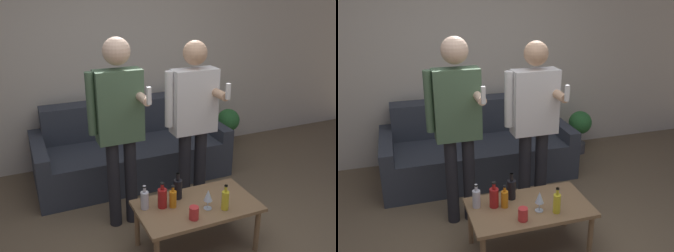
{
  "view_description": "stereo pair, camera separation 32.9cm",
  "coord_description": "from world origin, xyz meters",
  "views": [
    {
      "loc": [
        -1.16,
        -2.09,
        2.1
      ],
      "look_at": [
        0.06,
        0.75,
        0.95
      ],
      "focal_mm": 40.0,
      "sensor_mm": 36.0,
      "label": 1
    },
    {
      "loc": [
        -0.85,
        -2.2,
        2.1
      ],
      "look_at": [
        0.06,
        0.75,
        0.95
      ],
      "focal_mm": 40.0,
      "sensor_mm": 36.0,
      "label": 2
    }
  ],
  "objects": [
    {
      "name": "wall_back",
      "position": [
        0.0,
        2.32,
        1.35
      ],
      "size": [
        8.0,
        0.06,
        2.7
      ],
      "color": "beige",
      "rests_on": "ground_plane"
    },
    {
      "name": "couch",
      "position": [
        0.01,
        1.79,
        0.3
      ],
      "size": [
        2.16,
        0.95,
        0.84
      ],
      "color": "#383D47",
      "rests_on": "ground_plane"
    },
    {
      "name": "coffee_table",
      "position": [
        0.1,
        0.25,
        0.38
      ],
      "size": [
        1.0,
        0.56,
        0.43
      ],
      "color": "#8E6B47",
      "rests_on": "ground_plane"
    },
    {
      "name": "bottle_orange",
      "position": [
        -0.0,
        0.41,
        0.52
      ],
      "size": [
        0.07,
        0.07,
        0.23
      ],
      "color": "black",
      "rests_on": "coffee_table"
    },
    {
      "name": "bottle_green",
      "position": [
        -0.09,
        0.3,
        0.5
      ],
      "size": [
        0.06,
        0.06,
        0.19
      ],
      "color": "orange",
      "rests_on": "coffee_table"
    },
    {
      "name": "bottle_dark",
      "position": [
        0.28,
        0.11,
        0.51
      ],
      "size": [
        0.06,
        0.06,
        0.22
      ],
      "color": "yellow",
      "rests_on": "coffee_table"
    },
    {
      "name": "bottle_yellow",
      "position": [
        -0.17,
        0.33,
        0.51
      ],
      "size": [
        0.08,
        0.08,
        0.22
      ],
      "color": "#B21E1E",
      "rests_on": "coffee_table"
    },
    {
      "name": "bottle_red",
      "position": [
        -0.31,
        0.37,
        0.51
      ],
      "size": [
        0.07,
        0.07,
        0.2
      ],
      "color": "silver",
      "rests_on": "coffee_table"
    },
    {
      "name": "wine_glass_near",
      "position": [
        0.16,
        0.17,
        0.54
      ],
      "size": [
        0.07,
        0.07,
        0.17
      ],
      "color": "silver",
      "rests_on": "coffee_table"
    },
    {
      "name": "cup_on_table",
      "position": [
        -0.01,
        0.08,
        0.48
      ],
      "size": [
        0.08,
        0.08,
        0.1
      ],
      "color": "red",
      "rests_on": "coffee_table"
    },
    {
      "name": "person_standing_left",
      "position": [
        -0.36,
        0.85,
        1.04
      ],
      "size": [
        0.47,
        0.44,
        1.73
      ],
      "color": "#232328",
      "rests_on": "ground_plane"
    },
    {
      "name": "person_standing_right",
      "position": [
        0.37,
        0.87,
        0.98
      ],
      "size": [
        0.5,
        0.43,
        1.67
      ],
      "color": "#232328",
      "rests_on": "ground_plane"
    },
    {
      "name": "potted_plant",
      "position": [
        1.44,
        1.93,
        0.38
      ],
      "size": [
        0.3,
        0.3,
        0.58
      ],
      "color": "#4C4C51",
      "rests_on": "ground_plane"
    }
  ]
}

